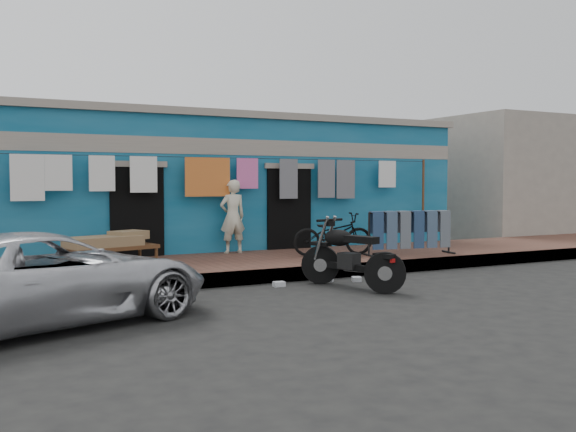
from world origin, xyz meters
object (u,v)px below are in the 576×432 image
object	(u,v)px
car	(46,277)
charpoy	(113,249)
jeans_rack	(410,232)
motorcycle	(351,254)
seated_person	(233,217)
bicycle	(333,229)

from	to	relation	value
car	charpoy	size ratio (longest dim) A/B	2.30
car	jeans_rack	xyz separation A→B (m)	(7.52, 2.42, 0.12)
motorcycle	charpoy	xyz separation A→B (m)	(-3.28, 3.12, -0.04)
seated_person	jeans_rack	bearing A→B (deg)	146.76
seated_person	motorcycle	bearing A→B (deg)	96.88
motorcycle	seated_person	bearing A→B (deg)	82.14
car	charpoy	xyz separation A→B (m)	(1.60, 3.71, -0.07)
charpoy	jeans_rack	distance (m)	6.06
car	bicycle	bearing A→B (deg)	-82.59
charpoy	seated_person	bearing A→B (deg)	13.97
car	seated_person	distance (m)	6.15
charpoy	jeans_rack	xyz separation A→B (m)	(5.92, -1.29, 0.19)
motorcycle	charpoy	distance (m)	4.53
seated_person	charpoy	world-z (taller)	seated_person
bicycle	charpoy	bearing A→B (deg)	95.82
seated_person	bicycle	distance (m)	2.19
jeans_rack	bicycle	bearing A→B (deg)	158.23
seated_person	jeans_rack	size ratio (longest dim) A/B	0.78
car	motorcycle	distance (m)	4.91
car	bicycle	distance (m)	6.72
bicycle	charpoy	distance (m)	4.45
seated_person	jeans_rack	xyz separation A→B (m)	(3.23, -1.96, -0.31)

